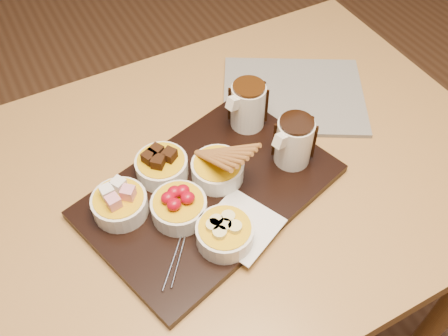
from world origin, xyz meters
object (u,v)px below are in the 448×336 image
dining_table (209,206)px  newspaper (293,95)px  bowl_strawberries (179,208)px  pitcher_dark_chocolate (294,142)px  serving_board (210,191)px  pitcher_milk_chocolate (248,106)px

dining_table → newspaper: newspaper is taller
bowl_strawberries → pitcher_dark_chocolate: bearing=3.8°
dining_table → bowl_strawberries: (-0.09, -0.07, 0.14)m
dining_table → serving_board: (-0.01, -0.04, 0.11)m
serving_board → bowl_strawberries: bowl_strawberries is taller
pitcher_milk_chocolate → newspaper: size_ratio=0.31×
bowl_strawberries → pitcher_milk_chocolate: (0.22, 0.14, 0.03)m
pitcher_milk_chocolate → newspaper: (0.14, 0.04, -0.06)m
newspaper → bowl_strawberries: bearing=-123.6°
dining_table → serving_board: bearing=-109.9°
bowl_strawberries → newspaper: (0.37, 0.18, -0.03)m
serving_board → dining_table: bearing=53.7°
dining_table → pitcher_dark_chocolate: size_ratio=12.40×
bowl_strawberries → pitcher_dark_chocolate: (0.25, 0.02, 0.03)m
serving_board → bowl_strawberries: 0.08m
pitcher_dark_chocolate → pitcher_milk_chocolate: (-0.03, 0.13, 0.00)m
bowl_strawberries → pitcher_milk_chocolate: bearing=32.8°
pitcher_milk_chocolate → pitcher_dark_chocolate: bearing=-94.4°
serving_board → pitcher_milk_chocolate: (0.15, 0.12, 0.06)m
dining_table → serving_board: 0.12m
dining_table → newspaper: 0.32m
dining_table → pitcher_milk_chocolate: bearing=29.5°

